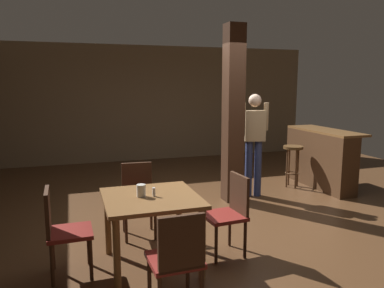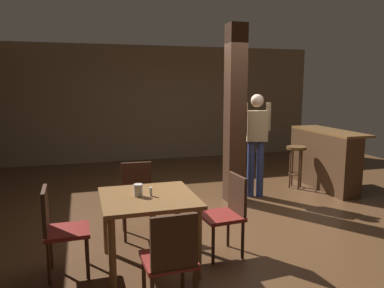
% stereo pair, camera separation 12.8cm
% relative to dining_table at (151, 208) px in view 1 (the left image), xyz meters
% --- Properties ---
extents(ground_plane, '(10.80, 10.80, 0.00)m').
position_rel_dining_table_xyz_m(ground_plane, '(1.31, 1.02, -0.63)').
color(ground_plane, '#4C301C').
extents(wall_back, '(8.00, 0.10, 2.80)m').
position_rel_dining_table_xyz_m(wall_back, '(1.31, 5.52, 0.77)').
color(wall_back, '#756047').
rests_on(wall_back, ground_plane).
extents(pillar, '(0.28, 0.28, 2.80)m').
position_rel_dining_table_xyz_m(pillar, '(1.71, 1.79, 0.77)').
color(pillar, '#382114').
rests_on(pillar, ground_plane).
extents(dining_table, '(0.96, 0.96, 0.75)m').
position_rel_dining_table_xyz_m(dining_table, '(0.00, 0.00, 0.00)').
color(dining_table, brown).
rests_on(dining_table, ground_plane).
extents(chair_north, '(0.45, 0.45, 0.89)m').
position_rel_dining_table_xyz_m(chair_north, '(0.01, 0.87, -0.12)').
color(chair_north, maroon).
rests_on(chair_north, ground_plane).
extents(chair_south, '(0.43, 0.43, 0.89)m').
position_rel_dining_table_xyz_m(chair_south, '(0.02, -0.91, -0.12)').
color(chair_south, maroon).
rests_on(chair_south, ground_plane).
extents(chair_east, '(0.45, 0.45, 0.89)m').
position_rel_dining_table_xyz_m(chair_east, '(0.88, -0.01, -0.12)').
color(chair_east, maroon).
rests_on(chair_east, ground_plane).
extents(chair_west, '(0.43, 0.43, 0.89)m').
position_rel_dining_table_xyz_m(chair_west, '(-0.88, 0.03, -0.12)').
color(chair_west, maroon).
rests_on(chair_west, ground_plane).
extents(napkin_cup, '(0.09, 0.09, 0.13)m').
position_rel_dining_table_xyz_m(napkin_cup, '(-0.10, 0.02, 0.19)').
color(napkin_cup, beige).
rests_on(napkin_cup, dining_table).
extents(salt_shaker, '(0.03, 0.03, 0.09)m').
position_rel_dining_table_xyz_m(salt_shaker, '(0.03, -0.01, 0.17)').
color(salt_shaker, silver).
rests_on(salt_shaker, dining_table).
extents(standing_person, '(0.47, 0.27, 1.72)m').
position_rel_dining_table_xyz_m(standing_person, '(2.14, 1.89, 0.38)').
color(standing_person, tan).
rests_on(standing_person, ground_plane).
extents(bar_counter, '(0.56, 1.63, 1.06)m').
position_rel_dining_table_xyz_m(bar_counter, '(3.59, 2.05, -0.09)').
color(bar_counter, brown).
rests_on(bar_counter, ground_plane).
extents(bar_stool_near, '(0.36, 0.36, 0.76)m').
position_rel_dining_table_xyz_m(bar_stool_near, '(3.10, 2.18, -0.05)').
color(bar_stool_near, '#4C3319').
rests_on(bar_stool_near, ground_plane).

